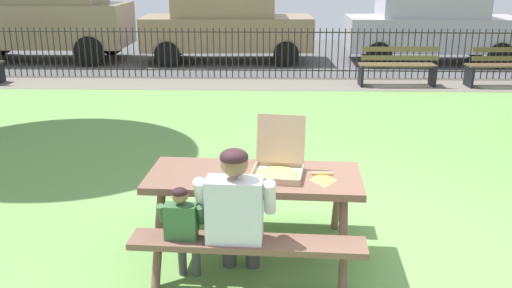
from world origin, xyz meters
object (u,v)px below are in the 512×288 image
at_px(park_bench_right, 506,67).
at_px(pizza_slice_on_table, 323,178).
at_px(parked_car_left, 38,11).
at_px(child_at_table, 183,226).
at_px(parked_car_center, 226,23).
at_px(parked_car_right, 432,24).
at_px(picnic_table_foreground, 254,193).
at_px(pizza_box_open, 278,163).
at_px(adult_at_table, 236,211).
at_px(park_bench_center, 397,67).

bearing_deg(park_bench_right, pizza_slice_on_table, -121.15).
bearing_deg(parked_car_left, child_at_table, -62.90).
xyz_separation_m(parked_car_center, parked_car_right, (5.35, 0.00, 0.00)).
bearing_deg(picnic_table_foreground, parked_car_right, 67.70).
relative_size(pizza_box_open, parked_car_right, 0.12).
xyz_separation_m(pizza_slice_on_table, adult_at_table, (-0.69, -0.41, -0.12)).
xyz_separation_m(pizza_box_open, parked_car_left, (-6.30, 10.34, 0.45)).
distance_m(park_bench_right, parked_car_left, 11.58).
distance_m(pizza_slice_on_table, parked_car_left, 12.42).
distance_m(picnic_table_foreground, parked_car_left, 12.05).
height_order(picnic_table_foreground, pizza_box_open, pizza_box_open).
xyz_separation_m(adult_at_table, park_bench_center, (2.89, 7.80, -0.24)).
bearing_deg(parked_car_left, park_bench_center, -19.12).
bearing_deg(parked_car_center, child_at_table, -87.02).
bearing_deg(pizza_box_open, child_at_table, -144.18).
relative_size(adult_at_table, park_bench_right, 0.74).
bearing_deg(park_bench_right, picnic_table_foreground, -124.61).
relative_size(picnic_table_foreground, parked_car_right, 0.42).
relative_size(child_at_table, park_bench_center, 0.54).
xyz_separation_m(child_at_table, park_bench_right, (5.57, 7.80, -0.11)).
relative_size(park_bench_center, park_bench_right, 0.99).
bearing_deg(park_bench_center, pizza_box_open, -109.44).
relative_size(pizza_slice_on_table, child_at_table, 0.28).
bearing_deg(pizza_box_open, park_bench_right, 56.38).
relative_size(picnic_table_foreground, parked_car_left, 0.40).
bearing_deg(park_bench_right, adult_at_table, -123.49).
relative_size(park_bench_right, parked_car_center, 0.36).
bearing_deg(pizza_box_open, pizza_slice_on_table, -17.36).
xyz_separation_m(child_at_table, park_bench_center, (3.30, 7.80, -0.11)).
xyz_separation_m(picnic_table_foreground, adult_at_table, (-0.12, -0.50, 0.06)).
relative_size(park_bench_center, parked_car_center, 0.36).
bearing_deg(parked_car_left, adult_at_table, -61.20).
xyz_separation_m(picnic_table_foreground, child_at_table, (-0.53, -0.50, -0.07)).
relative_size(parked_car_center, parked_car_right, 1.01).
relative_size(pizza_slice_on_table, parked_car_right, 0.06).
bearing_deg(child_at_table, pizza_slice_on_table, 20.63).
height_order(pizza_slice_on_table, parked_car_right, parked_car_right).
distance_m(park_bench_right, parked_car_center, 6.89).
bearing_deg(pizza_slice_on_table, picnic_table_foreground, 171.54).
height_order(adult_at_table, child_at_table, adult_at_table).
bearing_deg(adult_at_table, parked_car_left, 118.80).
relative_size(parked_car_left, parked_car_right, 1.07).
xyz_separation_m(adult_at_table, parked_car_center, (-0.98, 10.87, 0.35)).
relative_size(pizza_slice_on_table, park_bench_center, 0.15).
height_order(park_bench_center, parked_car_left, parked_car_left).
bearing_deg(pizza_slice_on_table, park_bench_right, 58.85).
bearing_deg(pizza_box_open, adult_at_table, -121.65).
bearing_deg(parked_car_center, pizza_box_open, -82.82).
relative_size(pizza_box_open, park_bench_center, 0.32).
distance_m(adult_at_table, park_bench_right, 9.35).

